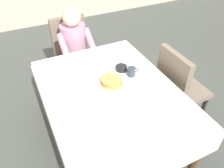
# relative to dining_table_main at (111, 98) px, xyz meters

# --- Properties ---
(ground_plane) EXTENTS (14.00, 14.00, 0.00)m
(ground_plane) POSITION_rel_dining_table_main_xyz_m (0.00, 0.00, -0.65)
(ground_plane) COLOR #474C47
(dining_table_main) EXTENTS (1.12, 1.52, 0.74)m
(dining_table_main) POSITION_rel_dining_table_main_xyz_m (0.00, 0.00, 0.00)
(dining_table_main) COLOR white
(dining_table_main) RESTS_ON ground
(chair_diner) EXTENTS (0.44, 0.45, 0.93)m
(chair_diner) POSITION_rel_dining_table_main_xyz_m (-0.00, 1.17, -0.12)
(chair_diner) COLOR #7A6B5B
(chair_diner) RESTS_ON ground
(diner_person) EXTENTS (0.40, 0.43, 1.12)m
(diner_person) POSITION_rel_dining_table_main_xyz_m (-0.00, 1.01, 0.02)
(diner_person) COLOR #B2849E
(diner_person) RESTS_ON ground
(chair_right_side) EXTENTS (0.45, 0.44, 0.93)m
(chair_right_side) POSITION_rel_dining_table_main_xyz_m (0.77, 0.00, -0.12)
(chair_right_side) COLOR #7A6B5B
(chair_right_side) RESTS_ON ground
(plate_breakfast) EXTENTS (0.28, 0.28, 0.02)m
(plate_breakfast) POSITION_rel_dining_table_main_xyz_m (0.04, 0.07, 0.10)
(plate_breakfast) COLOR white
(plate_breakfast) RESTS_ON dining_table_main
(breakfast_stack) EXTENTS (0.20, 0.20, 0.06)m
(breakfast_stack) POSITION_rel_dining_table_main_xyz_m (0.04, 0.07, 0.13)
(breakfast_stack) COLOR tan
(breakfast_stack) RESTS_ON plate_breakfast
(cup_coffee) EXTENTS (0.11, 0.08, 0.08)m
(cup_coffee) POSITION_rel_dining_table_main_xyz_m (0.27, 0.12, 0.13)
(cup_coffee) COLOR #333D4C
(cup_coffee) RESTS_ON dining_table_main
(bowl_butter) EXTENTS (0.11, 0.11, 0.04)m
(bowl_butter) POSITION_rel_dining_table_main_xyz_m (0.22, 0.23, 0.11)
(bowl_butter) COLOR black
(bowl_butter) RESTS_ON dining_table_main
(syrup_pitcher) EXTENTS (0.08, 0.08, 0.07)m
(syrup_pitcher) POSITION_rel_dining_table_main_xyz_m (-0.21, 0.17, 0.13)
(syrup_pitcher) COLOR silver
(syrup_pitcher) RESTS_ON dining_table_main
(fork_left_of_plate) EXTENTS (0.03, 0.18, 0.00)m
(fork_left_of_plate) POSITION_rel_dining_table_main_xyz_m (-0.15, 0.05, 0.09)
(fork_left_of_plate) COLOR silver
(fork_left_of_plate) RESTS_ON dining_table_main
(knife_right_of_plate) EXTENTS (0.04, 0.20, 0.00)m
(knife_right_of_plate) POSITION_rel_dining_table_main_xyz_m (0.23, 0.05, 0.09)
(knife_right_of_plate) COLOR silver
(knife_right_of_plate) RESTS_ON dining_table_main
(spoon_near_edge) EXTENTS (0.15, 0.05, 0.00)m
(spoon_near_edge) POSITION_rel_dining_table_main_xyz_m (0.00, -0.22, 0.09)
(spoon_near_edge) COLOR silver
(spoon_near_edge) RESTS_ON dining_table_main
(napkin_folded) EXTENTS (0.17, 0.13, 0.01)m
(napkin_folded) POSITION_rel_dining_table_main_xyz_m (-0.30, -0.12, 0.09)
(napkin_folded) COLOR white
(napkin_folded) RESTS_ON dining_table_main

